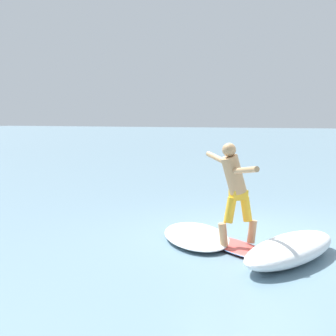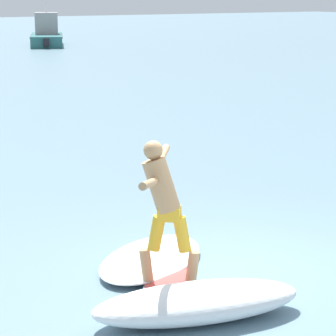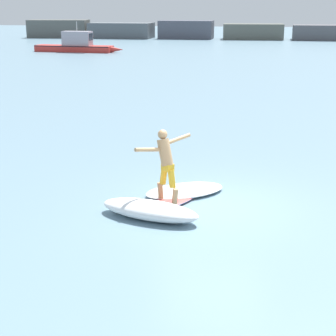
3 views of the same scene
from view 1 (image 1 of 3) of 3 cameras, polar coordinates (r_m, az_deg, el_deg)
name	(u,v)px [view 1 (image 1 of 3)]	position (r m, az deg, el deg)	size (l,w,h in m)	color
ground_plane	(251,235)	(8.96, 10.04, -8.10)	(200.00, 200.00, 0.00)	slate
surfboard	(236,247)	(7.98, 8.32, -9.47)	(1.59, 1.88, 0.23)	#DC4E48
surfer	(235,185)	(7.70, 8.12, -2.12)	(1.16, 1.23, 1.70)	tan
wave_foam_at_tail	(196,236)	(8.49, 3.45, -8.24)	(2.33, 2.06, 0.16)	white
wave_foam_at_nose	(291,249)	(7.47, 14.73, -9.53)	(2.46, 1.46, 0.39)	white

